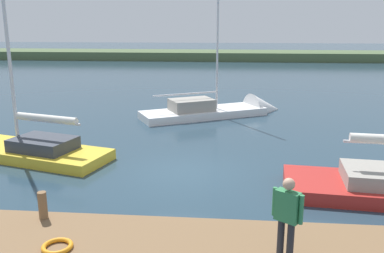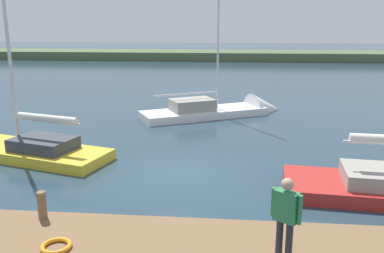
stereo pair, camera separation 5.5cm
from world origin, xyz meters
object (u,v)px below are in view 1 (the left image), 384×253
object	(u,v)px
sailboat_far_right	(227,112)
person_on_dock	(287,214)
life_ring_buoy	(57,246)
mooring_post_near	(43,205)

from	to	relation	value
sailboat_far_right	person_on_dock	distance (m)	16.39
life_ring_buoy	sailboat_far_right	distance (m)	16.63
mooring_post_near	sailboat_far_right	size ratio (longest dim) A/B	0.06
person_on_dock	mooring_post_near	bearing A→B (deg)	-67.53
life_ring_buoy	mooring_post_near	bearing A→B (deg)	-55.73
mooring_post_near	person_on_dock	world-z (taller)	person_on_dock
sailboat_far_right	person_on_dock	bearing A→B (deg)	-113.63
life_ring_buoy	person_on_dock	xyz separation A→B (m)	(-4.73, 0.03, 0.98)
mooring_post_near	life_ring_buoy	distance (m)	1.62
life_ring_buoy	sailboat_far_right	bearing A→B (deg)	-102.09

